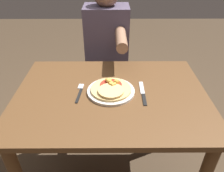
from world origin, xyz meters
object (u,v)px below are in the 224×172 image
object	(u,v)px
knife	(144,93)
plate	(112,91)
dining_table	(112,112)
pizza	(112,89)
person_diner	(108,52)
fork	(81,92)

from	to	relation	value
knife	plate	bearing A→B (deg)	174.82
dining_table	pizza	distance (m)	0.16
dining_table	person_diner	xyz separation A→B (m)	(-0.03, 0.61, 0.09)
plate	dining_table	bearing A→B (deg)	-98.33
fork	knife	world-z (taller)	same
knife	pizza	bearing A→B (deg)	175.91
fork	knife	bearing A→B (deg)	-2.95
dining_table	pizza	bearing A→B (deg)	76.05
plate	knife	size ratio (longest dim) A/B	1.16
dining_table	person_diner	size ratio (longest dim) A/B	0.82
knife	person_diner	world-z (taller)	person_diner
fork	pizza	bearing A→B (deg)	-1.80
plate	pizza	size ratio (longest dim) A/B	1.17
dining_table	fork	xyz separation A→B (m)	(-0.17, 0.01, 0.14)
dining_table	fork	distance (m)	0.22
knife	person_diner	xyz separation A→B (m)	(-0.20, 0.62, -0.05)
dining_table	person_diner	bearing A→B (deg)	92.67
pizza	dining_table	bearing A→B (deg)	-103.95
fork	person_diner	size ratio (longest dim) A/B	0.14
fork	person_diner	world-z (taller)	person_diner
pizza	knife	world-z (taller)	pizza
fork	knife	xyz separation A→B (m)	(0.34, -0.02, -0.00)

